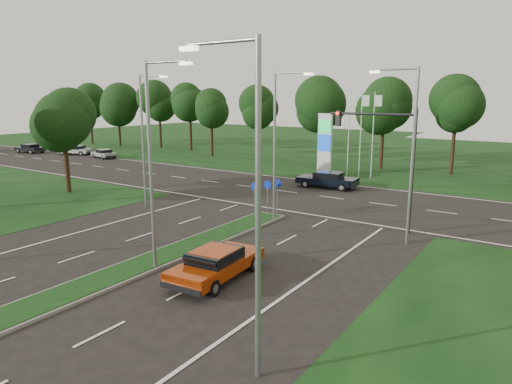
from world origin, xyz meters
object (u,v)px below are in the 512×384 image
Objects in this scene: red_sedan at (216,263)px; navy_sedan at (328,179)px; far_car_b at (75,150)px; far_car_c at (30,148)px; far_car_a at (104,153)px.

red_sedan is 21.12m from navy_sedan.
far_car_b is 1.07× the size of far_car_c.
far_car_b is at bearing 102.16° from far_car_a.
red_sedan is 1.05× the size of far_car_b.
navy_sedan reaches higher than far_car_b.
far_car_a is 0.88× the size of far_car_b.
navy_sedan is 37.36m from far_car_b.
far_car_a is at bearing -111.75° from far_car_b.
navy_sedan reaches higher than red_sedan.
red_sedan is at bearing -139.61° from far_car_b.
far_car_b is at bearing 81.64° from navy_sedan.
red_sedan is at bearing -109.40° from far_car_a.
red_sedan is at bearing -173.06° from navy_sedan.
red_sedan is 47.52m from far_car_b.
red_sedan is at bearing -118.24° from far_car_c.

